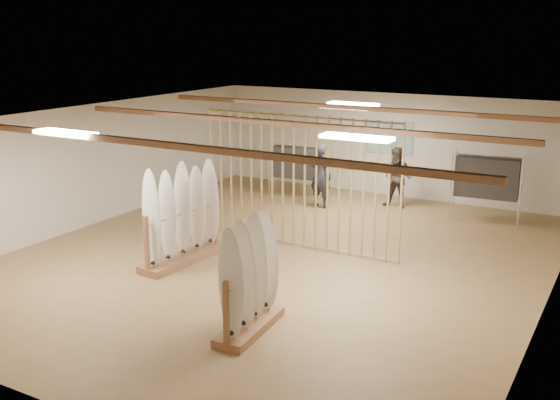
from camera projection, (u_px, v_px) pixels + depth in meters
The scene contains 16 objects.
floor at pixel (280, 258), 13.15m from camera, with size 12.00×12.00×0.00m, color #9D7A4B.
ceiling at pixel (280, 119), 12.44m from camera, with size 12.00×12.00×0.00m, color gray.
wall_back at pixel (388, 145), 17.85m from camera, with size 12.00×12.00×0.00m, color beige.
wall_front at pixel (31, 295), 7.74m from camera, with size 12.00×12.00×0.00m, color beige.
wall_left at pixel (93, 165), 15.18m from camera, with size 12.00×12.00×0.00m, color beige.
wall_right at pixel (553, 227), 10.41m from camera, with size 12.00×12.00×0.00m, color beige.
ceiling_slats at pixel (280, 123), 12.46m from camera, with size 9.50×6.12×0.10m, color #936343.
light_panels at pixel (280, 122), 12.46m from camera, with size 1.20×0.35×0.06m, color white.
bamboo_partition at pixel (299, 182), 13.47m from camera, with size 4.45×0.05×2.78m.
poster at pixel (388, 137), 17.78m from camera, with size 1.40×0.03×0.90m, color teal.
rack_left at pixel (183, 230), 12.76m from camera, with size 0.72×2.08×1.95m.
rack_right at pixel (249, 294), 9.82m from camera, with size 0.61×1.55×1.77m.
clothing_rack_a at pixel (295, 163), 17.70m from camera, with size 1.36×0.50×1.46m.
clothing_rack_b at pixel (487, 178), 15.31m from camera, with size 1.55×0.50×1.66m.
shopper_a at pixel (321, 171), 16.69m from camera, with size 0.68×0.46×1.88m, color #25262C.
shopper_b at pixel (398, 174), 16.64m from camera, with size 0.86×0.67×1.78m, color #39322C.
Camera 1 is at (6.12, -10.82, 4.45)m, focal length 42.00 mm.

